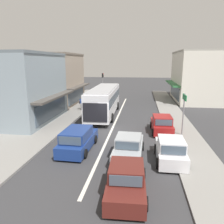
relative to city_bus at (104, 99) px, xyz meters
The scene contains 17 objects.
ground_plane 6.56m from the city_bus, 74.84° to the right, with size 140.00×140.00×0.00m, color #353538.
lane_centre_line 3.24m from the city_bus, 51.52° to the right, with size 0.20×28.00×0.01m, color silver.
sidewalk_left 5.46m from the city_bus, behind, with size 5.20×44.00×0.14m, color gray.
kerb_right 8.05m from the city_bus, ahead, with size 2.80×44.00×0.12m, color gray.
shopfront_corner_near 9.45m from the city_bus, 156.35° to the right, with size 8.73×9.13×6.99m.
shopfront_mid_block 10.25m from the city_bus, 147.65° to the left, with size 8.29×8.86×7.23m.
building_right_far 17.70m from the city_bus, 41.76° to the left, with size 8.28×11.54×7.72m.
city_bus is the anchor object (origin of this frame).
sedan_behind_bus_near 15.55m from the city_bus, 76.30° to the right, with size 2.01×4.26×1.47m.
sedan_queue_far_back 11.70m from the city_bus, 72.35° to the right, with size 2.02×4.26×1.47m.
wagon_queue_gap_filler 10.46m from the city_bus, 90.33° to the right, with size 2.05×4.55×1.58m.
parked_hatchback_kerb_front 12.97m from the city_bus, 61.60° to the right, with size 1.83×3.71×1.54m.
parked_hatchback_kerb_second 8.34m from the city_bus, 42.47° to the right, with size 1.92×3.75×1.54m.
traffic_light_downstreet 12.86m from the city_bus, 100.87° to the left, with size 0.33×0.24×4.20m.
directional_road_sign 10.06m from the city_bus, 39.96° to the right, with size 0.10×1.40×3.60m.
pedestrian_with_handbag_near 5.44m from the city_bus, 122.99° to the left, with size 0.54×0.57×1.63m.
pedestrian_browsing_midblock 3.75m from the city_bus, 149.88° to the left, with size 0.62×0.48×1.63m.
Camera 1 is at (2.62, -18.30, 6.07)m, focal length 35.00 mm.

